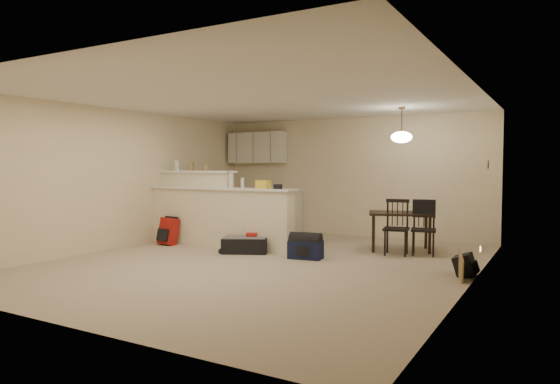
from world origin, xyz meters
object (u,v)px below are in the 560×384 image
Objects in this scene: pendant_lamp at (402,137)px; navy_duffel at (306,250)px; dining_chair_near at (396,227)px; red_backpack at (169,231)px; dining_chair_far at (424,228)px; black_daypack at (465,265)px; dining_table at (400,217)px; suitcase at (245,245)px.

pendant_lamp reaches higher than navy_duffel.
red_backpack is (-4.05, -1.05, -0.21)m from dining_chair_near.
pendant_lamp is at bearing 28.43° from red_backpack.
red_backpack is (-4.45, -1.25, -0.20)m from dining_chair_far.
black_daypack is at bearing -10.42° from navy_duffel.
pendant_lamp reaches higher than dining_table.
dining_table is 2.51× the size of red_backpack.
dining_chair_far is 2.77× the size of black_daypack.
pendant_lamp is 0.82× the size of suitcase.
dining_table reaches higher than suitcase.
navy_duffel reaches higher than black_daypack.
dining_table is 0.55m from dining_chair_far.
navy_duffel is (-1.09, -1.51, -1.85)m from pendant_lamp.
black_daypack reaches higher than suitcase.
pendant_lamp is 1.24× the size of red_backpack.
pendant_lamp is 0.69× the size of dining_chair_far.
red_backpack reaches higher than black_daypack.
navy_duffel is (1.16, 0.00, 0.02)m from suitcase.
dining_table is 1.40× the size of dining_chair_far.
navy_duffel is at bearing 7.62° from red_backpack.
navy_duffel is at bearing -148.03° from dining_chair_near.
dining_chair_near is 1.71m from black_daypack.
dining_chair_near is at bearing 48.89° from black_daypack.
dining_table is at bearing 7.84° from suitcase.
pendant_lamp is at bearing 44.89° from navy_duffel.
suitcase is 2.33× the size of black_daypack.
suitcase is (-2.25, -1.51, -0.46)m from dining_table.
dining_chair_near is at bearing -1.74° from suitcase.
pendant_lamp is at bearing 7.84° from suitcase.
dining_table is 4.27m from red_backpack.
suitcase is at bearing -165.86° from dining_chair_near.
red_backpack is at bearing -178.63° from dining_table.
navy_duffel is at bearing 88.50° from black_daypack.
red_backpack is at bearing 170.72° from navy_duffel.
dining_chair_near is 1.22× the size of suitcase.
pendant_lamp reaches higher than black_daypack.
pendant_lamp is at bearing 97.13° from dining_table.
dining_chair_near reaches higher than red_backpack.
dining_chair_far reaches higher than red_backpack.
navy_duffel is (2.89, 0.00, -0.11)m from red_backpack.
pendant_lamp is 3.29m from suitcase.
suitcase is 1.16m from navy_duffel.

